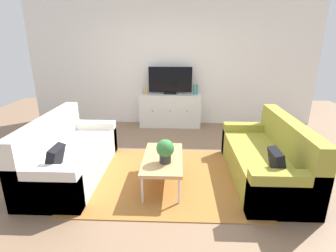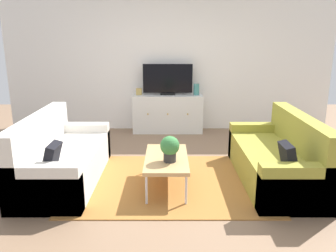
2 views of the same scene
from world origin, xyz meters
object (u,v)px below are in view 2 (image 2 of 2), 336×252
at_px(potted_plant, 168,148).
at_px(tv_console, 166,113).
at_px(flat_screen_tv, 166,80).
at_px(coffee_table, 165,159).
at_px(couch_left_side, 57,160).
at_px(glass_vase, 195,89).
at_px(mantel_clock, 137,92).
at_px(couch_right_side, 279,160).

xyz_separation_m(potted_plant, tv_console, (-0.03, 2.71, -0.20)).
bearing_deg(flat_screen_tv, coffee_table, -90.30).
height_order(potted_plant, flat_screen_tv, flat_screen_tv).
relative_size(couch_left_side, glass_vase, 8.79).
distance_m(couch_left_side, flat_screen_tv, 2.88).
distance_m(tv_console, flat_screen_tv, 0.66).
distance_m(coffee_table, tv_console, 2.56).
bearing_deg(couch_left_side, coffee_table, -7.54).
height_order(couch_left_side, mantel_clock, couch_left_side).
distance_m(couch_left_side, glass_vase, 3.13).
relative_size(tv_console, glass_vase, 6.32).
bearing_deg(mantel_clock, couch_right_side, -49.62).
xyz_separation_m(couch_right_side, mantel_clock, (-2.02, 2.37, 0.51)).
bearing_deg(couch_right_side, glass_vase, 110.97).
bearing_deg(couch_right_side, tv_console, 121.67).
height_order(couch_left_side, couch_right_side, same).
height_order(couch_right_side, mantel_clock, couch_right_side).
distance_m(couch_right_side, flat_screen_tv, 2.90).
xyz_separation_m(couch_right_side, tv_console, (-1.46, 2.37, 0.08)).
bearing_deg(couch_left_side, couch_right_side, 0.00).
relative_size(coffee_table, glass_vase, 4.74).
xyz_separation_m(glass_vase, mantel_clock, (-1.11, 0.00, -0.04)).
xyz_separation_m(couch_left_side, potted_plant, (1.44, -0.33, 0.28)).
xyz_separation_m(coffee_table, flat_screen_tv, (0.01, 2.58, 0.66)).
relative_size(potted_plant, flat_screen_tv, 0.33).
bearing_deg(coffee_table, potted_plant, -75.30).
bearing_deg(couch_right_side, coffee_table, -172.87).
bearing_deg(mantel_clock, potted_plant, -77.90).
relative_size(flat_screen_tv, mantel_clock, 7.30).
relative_size(potted_plant, tv_console, 0.23).
bearing_deg(couch_left_side, tv_console, 59.29).
bearing_deg(potted_plant, couch_left_side, 166.89).
relative_size(couch_right_side, coffee_table, 1.85).
bearing_deg(potted_plant, coffee_table, 104.70).
bearing_deg(couch_right_side, flat_screen_tv, 121.46).
xyz_separation_m(couch_left_side, coffee_table, (1.40, -0.19, 0.08)).
distance_m(tv_console, mantel_clock, 0.70).
bearing_deg(tv_console, couch_left_side, -120.71).
bearing_deg(mantel_clock, tv_console, -0.00).
bearing_deg(potted_plant, tv_console, 90.55).
height_order(couch_right_side, tv_console, couch_right_side).
xyz_separation_m(tv_console, glass_vase, (0.55, 0.00, 0.47)).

